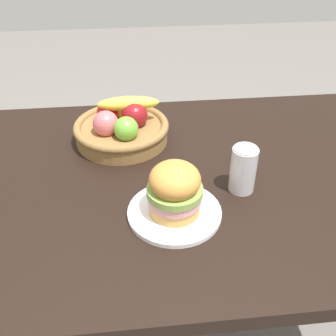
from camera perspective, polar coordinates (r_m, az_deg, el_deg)
ground_plane at (r=1.64m, az=-0.28°, el=-22.59°), size 8.00×8.00×0.00m
dining_table at (r=1.15m, az=-0.38°, el=-5.22°), size 1.40×0.90×0.75m
plate at (r=0.96m, az=0.93°, el=-6.38°), size 0.23×0.23×0.01m
sandwich at (r=0.91m, az=0.98°, el=-3.09°), size 0.13×0.13×0.13m
soda_can at (r=1.02m, az=10.75°, el=-0.18°), size 0.07×0.07×0.13m
fruit_basket at (r=1.22m, az=-6.63°, el=5.99°), size 0.29×0.29×0.13m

